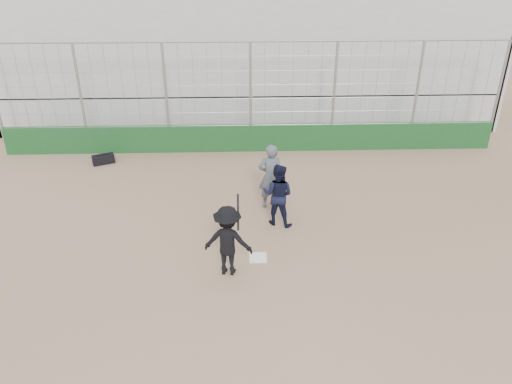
{
  "coord_description": "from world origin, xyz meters",
  "views": [
    {
      "loc": [
        -0.41,
        -10.36,
        7.3
      ],
      "look_at": [
        0.0,
        1.4,
        1.15
      ],
      "focal_mm": 35.0,
      "sensor_mm": 36.0,
      "label": 1
    }
  ],
  "objects_px": {
    "catcher_crouched": "(278,205)",
    "umpire": "(270,179)",
    "equipment_bag": "(103,159)",
    "batter_at_plate": "(228,241)"
  },
  "relations": [
    {
      "from": "catcher_crouched",
      "to": "equipment_bag",
      "type": "relative_size",
      "value": 1.51
    },
    {
      "from": "catcher_crouched",
      "to": "equipment_bag",
      "type": "xyz_separation_m",
      "value": [
        -5.86,
        4.34,
        -0.45
      ]
    },
    {
      "from": "umpire",
      "to": "equipment_bag",
      "type": "xyz_separation_m",
      "value": [
        -5.71,
        3.32,
        -0.73
      ]
    },
    {
      "from": "catcher_crouched",
      "to": "umpire",
      "type": "relative_size",
      "value": 0.69
    },
    {
      "from": "catcher_crouched",
      "to": "umpire",
      "type": "bearing_deg",
      "value": 97.97
    },
    {
      "from": "catcher_crouched",
      "to": "umpire",
      "type": "xyz_separation_m",
      "value": [
        -0.14,
        1.02,
        0.28
      ]
    },
    {
      "from": "equipment_bag",
      "to": "batter_at_plate",
      "type": "bearing_deg",
      "value": -55.29
    },
    {
      "from": "catcher_crouched",
      "to": "batter_at_plate",
      "type": "bearing_deg",
      "value": -121.3
    },
    {
      "from": "catcher_crouched",
      "to": "umpire",
      "type": "height_order",
      "value": "umpire"
    },
    {
      "from": "umpire",
      "to": "equipment_bag",
      "type": "distance_m",
      "value": 6.65
    }
  ]
}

